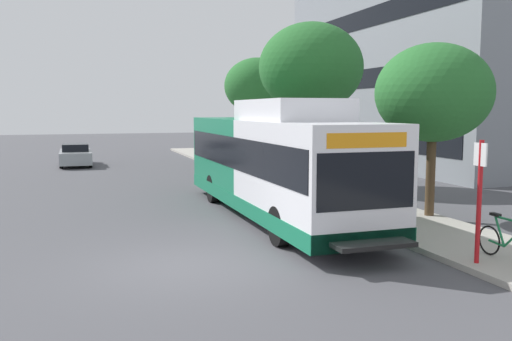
{
  "coord_description": "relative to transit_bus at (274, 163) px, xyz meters",
  "views": [
    {
      "loc": [
        -2.11,
        -11.41,
        3.36
      ],
      "look_at": [
        2.88,
        3.59,
        1.6
      ],
      "focal_mm": 38.4,
      "sensor_mm": 36.0,
      "label": 1
    }
  ],
  "objects": [
    {
      "name": "street_tree_mid_block",
      "position": [
        3.95,
        6.08,
        3.47
      ],
      "size": [
        4.51,
        4.51,
        6.96
      ],
      "color": "#4C3823",
      "rests_on": "sidewalk_curb"
    },
    {
      "name": "ground_plane",
      "position": [
        -3.77,
        3.5,
        -1.7
      ],
      "size": [
        120.0,
        120.0,
        0.0
      ],
      "primitive_type": "plane",
      "color": "#4C4C51"
    },
    {
      "name": "bicycle_parked",
      "position": [
        2.82,
        -6.8,
        -1.14
      ],
      "size": [
        0.52,
        1.76,
        1.02
      ],
      "color": "black",
      "rests_on": "sidewalk_curb"
    },
    {
      "name": "street_tree_far_block",
      "position": [
        4.34,
        14.59,
        3.02
      ],
      "size": [
        3.81,
        3.81,
        6.22
      ],
      "color": "#4C3823",
      "rests_on": "sidewalk_curb"
    },
    {
      "name": "sidewalk_curb",
      "position": [
        3.23,
        1.5,
        -1.63
      ],
      "size": [
        3.0,
        56.0,
        0.14
      ],
      "primitive_type": "cube",
      "color": "#A8A399",
      "rests_on": "ground"
    },
    {
      "name": "lattice_comm_tower",
      "position": [
        21.29,
        28.62,
        5.65
      ],
      "size": [
        1.1,
        1.1,
        22.64
      ],
      "color": "#B7B7BC",
      "rests_on": "ground"
    },
    {
      "name": "bus_stop_sign_pole",
      "position": [
        2.11,
        -6.69,
        -0.05
      ],
      "size": [
        0.1,
        0.36,
        2.6
      ],
      "color": "red",
      "rests_on": "sidewalk_curb"
    },
    {
      "name": "parked_car_far_lane",
      "position": [
        -5.83,
        18.61,
        -1.04
      ],
      "size": [
        1.8,
        4.5,
        1.33
      ],
      "color": "#93999E",
      "rests_on": "ground"
    },
    {
      "name": "street_tree_near_stop",
      "position": [
        4.39,
        -1.92,
        2.15
      ],
      "size": [
        3.47,
        3.47,
        5.2
      ],
      "color": "#4C3823",
      "rests_on": "sidewalk_curb"
    },
    {
      "name": "transit_bus",
      "position": [
        0.0,
        0.0,
        0.0
      ],
      "size": [
        2.58,
        12.25,
        3.65
      ],
      "color": "white",
      "rests_on": "ground"
    }
  ]
}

